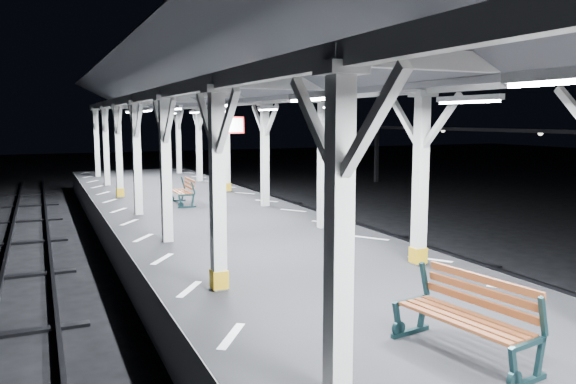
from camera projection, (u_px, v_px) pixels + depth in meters
ground at (389, 375)px, 8.37m from camera, size 120.00×120.00×0.00m
platform at (389, 343)px, 8.31m from camera, size 6.00×50.00×1.00m
hazard_stripes_left at (231, 336)px, 7.25m from camera, size 1.00×48.00×0.01m
hazard_stripes_right at (515, 289)px, 9.23m from camera, size 1.00×48.00×0.01m
canopy at (397, 63)px, 7.76m from camera, size 5.40×49.00×4.65m
bench_mid at (469, 314)px, 6.61m from camera, size 0.91×1.83×0.95m
bench_far at (184, 191)px, 18.40m from camera, size 0.63×1.58×0.85m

